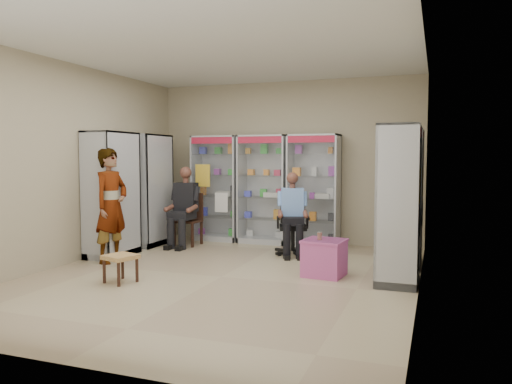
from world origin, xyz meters
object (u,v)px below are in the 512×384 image
(office_chair, at_px, (293,224))
(woven_stool_a, at_px, (319,261))
(cabinet_back_mid, at_px, (264,189))
(cabinet_left_far, at_px, (149,190))
(wooden_chair, at_px, (188,219))
(seated_shopkeeper, at_px, (292,216))
(cabinet_back_left, at_px, (217,188))
(woven_stool_b, at_px, (121,269))
(cabinet_right_near, at_px, (399,204))
(pink_trunk, at_px, (324,258))
(standing_man, at_px, (111,205))
(cabinet_back_right, at_px, (314,190))
(cabinet_right_far, at_px, (404,198))
(cabinet_left_near, at_px, (112,194))

(office_chair, height_order, woven_stool_a, office_chair)
(cabinet_back_mid, height_order, cabinet_left_far, same)
(wooden_chair, height_order, seated_shopkeeper, seated_shopkeeper)
(cabinet_back_left, distance_m, woven_stool_b, 3.55)
(wooden_chair, bearing_deg, woven_stool_a, -27.42)
(cabinet_right_near, xyz_separation_m, seated_shopkeeper, (-1.77, 1.30, -0.37))
(cabinet_left_far, xyz_separation_m, woven_stool_a, (3.42, -1.22, -0.82))
(seated_shopkeeper, distance_m, pink_trunk, 1.56)
(woven_stool_b, bearing_deg, office_chair, 58.92)
(cabinet_left_far, relative_size, standing_man, 1.15)
(cabinet_back_right, relative_size, pink_trunk, 3.92)
(woven_stool_b, bearing_deg, seated_shopkeeper, 58.42)
(seated_shopkeeper, relative_size, pink_trunk, 2.48)
(cabinet_back_right, height_order, woven_stool_a, cabinet_back_right)
(cabinet_right_near, distance_m, cabinet_left_far, 4.65)
(cabinet_back_mid, distance_m, pink_trunk, 2.84)
(cabinet_right_far, bearing_deg, cabinet_left_near, 101.41)
(woven_stool_a, bearing_deg, cabinet_left_far, 160.35)
(cabinet_right_far, distance_m, woven_stool_a, 1.67)
(cabinet_back_mid, distance_m, wooden_chair, 1.50)
(cabinet_back_mid, xyz_separation_m, woven_stool_b, (-0.73, -3.44, -0.82))
(seated_shopkeeper, bearing_deg, cabinet_right_far, -25.55)
(standing_man, bearing_deg, cabinet_back_mid, -28.43)
(cabinet_left_near, relative_size, wooden_chair, 2.13)
(wooden_chair, distance_m, office_chair, 2.02)
(cabinet_right_near, xyz_separation_m, cabinet_left_near, (-4.46, 0.20, 0.00))
(office_chair, relative_size, standing_man, 0.57)
(cabinet_back_mid, xyz_separation_m, office_chair, (0.81, -0.88, -0.50))
(cabinet_right_near, height_order, cabinet_left_far, same)
(seated_shopkeeper, height_order, pink_trunk, seated_shopkeeper)
(cabinet_left_far, height_order, woven_stool_a, cabinet_left_far)
(cabinet_back_left, relative_size, cabinet_back_right, 1.00)
(cabinet_left_far, bearing_deg, pink_trunk, 70.12)
(cabinet_left_far, bearing_deg, cabinet_left_near, -0.00)
(office_chair, height_order, standing_man, standing_man)
(cabinet_back_mid, xyz_separation_m, cabinet_back_right, (0.95, 0.00, 0.00))
(cabinet_right_near, height_order, wooden_chair, cabinet_right_near)
(wooden_chair, bearing_deg, pink_trunk, -27.45)
(cabinet_right_far, xyz_separation_m, office_chair, (-1.77, 0.25, -0.50))
(cabinet_right_near, height_order, seated_shopkeeper, cabinet_right_near)
(cabinet_back_right, xyz_separation_m, standing_man, (-2.55, -2.43, -0.13))
(cabinet_back_mid, relative_size, wooden_chair, 2.13)
(office_chair, height_order, pink_trunk, office_chair)
(cabinet_right_near, height_order, woven_stool_a, cabinet_right_near)
(cabinet_left_far, relative_size, woven_stool_b, 5.59)
(cabinet_right_far, relative_size, wooden_chair, 2.13)
(woven_stool_b, bearing_deg, cabinet_back_left, 93.61)
(cabinet_back_mid, relative_size, cabinet_back_right, 1.00)
(seated_shopkeeper, bearing_deg, woven_stool_b, -140.61)
(cabinet_right_near, distance_m, woven_stool_a, 1.33)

